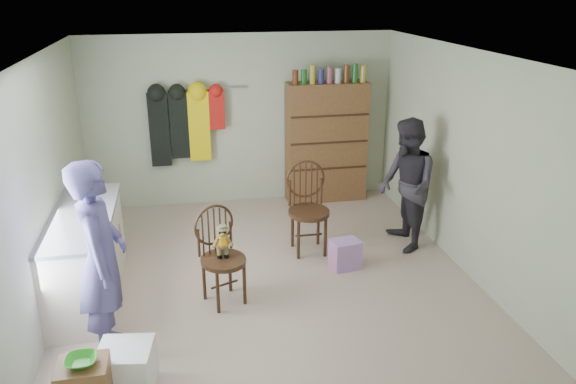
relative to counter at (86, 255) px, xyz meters
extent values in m
plane|color=#C2AE9C|center=(1.95, 0.00, -0.47)|extent=(5.00, 5.00, 0.00)
plane|color=beige|center=(1.95, 2.50, 0.78)|extent=(4.50, 0.00, 4.50)
plane|color=beige|center=(-0.30, 0.00, 0.78)|extent=(0.00, 5.00, 5.00)
plane|color=beige|center=(4.20, 0.00, 0.78)|extent=(0.00, 5.00, 5.00)
plane|color=white|center=(1.95, 0.00, 2.03)|extent=(5.00, 5.00, 0.00)
cube|color=silver|center=(0.00, 0.00, -0.02)|extent=(0.60, 1.80, 0.90)
cube|color=slate|center=(0.00, 0.00, 0.45)|extent=(0.64, 1.86, 0.04)
cylinder|color=#99999E|center=(0.31, -0.45, 0.07)|extent=(0.02, 0.02, 0.14)
cylinder|color=#99999E|center=(0.31, 0.45, 0.07)|extent=(0.02, 0.02, 0.14)
imported|color=green|center=(0.22, -1.94, 0.08)|extent=(0.23, 0.23, 0.06)
cube|color=white|center=(0.50, -1.63, -0.27)|extent=(0.48, 0.46, 0.41)
cylinder|color=#3D2515|center=(1.40, -0.42, 0.01)|extent=(0.60, 0.60, 0.05)
cylinder|color=#3D2515|center=(1.32, -0.62, -0.24)|extent=(0.04, 0.04, 0.46)
cylinder|color=#3D2515|center=(1.60, -0.50, -0.24)|extent=(0.04, 0.04, 0.46)
cylinder|color=#3D2515|center=(1.20, -0.32, -0.24)|extent=(0.04, 0.04, 0.46)
cylinder|color=#3D2515|center=(1.48, -0.21, -0.24)|extent=(0.04, 0.04, 0.46)
torus|color=#3D2515|center=(1.33, -0.25, 0.34)|extent=(0.43, 0.20, 0.45)
cylinder|color=#3D2515|center=(1.16, -0.33, 0.19)|extent=(0.03, 0.03, 0.31)
cylinder|color=#3D2515|center=(1.51, -0.18, 0.19)|extent=(0.03, 0.03, 0.31)
cylinder|color=yellow|center=(1.40, -0.40, 0.23)|extent=(0.11, 0.11, 0.11)
cylinder|color=#475128|center=(1.40, -0.40, 0.12)|extent=(0.07, 0.07, 0.17)
sphere|color=#9E7042|center=(1.40, -0.40, 0.33)|extent=(0.10, 0.10, 0.10)
cylinder|color=#475128|center=(1.40, -0.40, 0.38)|extent=(0.09, 0.09, 0.03)
cube|color=black|center=(1.40, -0.44, 0.34)|extent=(0.07, 0.01, 0.02)
cylinder|color=#3D2515|center=(2.53, 0.56, 0.06)|extent=(0.51, 0.51, 0.05)
cylinder|color=#3D2515|center=(2.37, 0.39, -0.22)|extent=(0.04, 0.04, 0.50)
cylinder|color=#3D2515|center=(2.70, 0.39, -0.22)|extent=(0.04, 0.04, 0.50)
cylinder|color=#3D2515|center=(2.36, 0.74, -0.22)|extent=(0.04, 0.04, 0.50)
cylinder|color=#3D2515|center=(2.70, 0.74, -0.22)|extent=(0.04, 0.04, 0.50)
torus|color=#3D2515|center=(2.53, 0.76, 0.42)|extent=(0.49, 0.04, 0.49)
cylinder|color=#3D2515|center=(2.33, 0.75, 0.25)|extent=(0.03, 0.03, 0.34)
cylinder|color=#3D2515|center=(2.73, 0.75, 0.25)|extent=(0.03, 0.03, 0.34)
cube|color=pink|center=(2.86, 0.07, -0.30)|extent=(0.36, 0.30, 0.34)
imported|color=#4C4580|center=(0.31, -1.04, 0.44)|extent=(0.46, 0.68, 1.82)
imported|color=#2D2B33|center=(3.74, 0.47, 0.35)|extent=(0.65, 0.82, 1.65)
cube|color=brown|center=(3.20, 2.30, 0.43)|extent=(1.20, 0.38, 1.80)
cube|color=#3D2515|center=(3.20, 2.11, 0.08)|extent=(1.16, 0.02, 0.03)
cube|color=#3D2515|center=(3.20, 2.11, 0.48)|extent=(1.16, 0.02, 0.03)
cube|color=#3D2515|center=(3.20, 2.11, 0.88)|extent=(1.16, 0.02, 0.03)
cylinder|color=#592D14|center=(2.70, 2.20, 1.43)|extent=(0.09, 0.09, 0.21)
cylinder|color=#19591E|center=(2.82, 2.20, 1.43)|extent=(0.08, 0.08, 0.21)
cylinder|color=#A59933|center=(2.95, 2.20, 1.46)|extent=(0.08, 0.08, 0.26)
cylinder|color=navy|center=(3.07, 2.20, 1.43)|extent=(0.08, 0.08, 0.21)
cylinder|color=#8C3F59|center=(3.20, 2.20, 1.44)|extent=(0.08, 0.08, 0.23)
cylinder|color=#B2B2B7|center=(3.32, 2.20, 1.43)|extent=(0.09, 0.09, 0.21)
cylinder|color=#592D14|center=(3.45, 2.20, 1.46)|extent=(0.09, 0.09, 0.26)
cylinder|color=#19591E|center=(3.57, 2.20, 1.46)|extent=(0.08, 0.08, 0.27)
cylinder|color=#A59933|center=(3.70, 2.20, 1.45)|extent=(0.09, 0.09, 0.24)
cylinder|color=#99999E|center=(1.55, 2.44, 1.28)|extent=(1.00, 0.02, 0.02)
cube|color=black|center=(0.77, 2.38, 0.72)|extent=(0.28, 0.10, 1.05)
cube|color=black|center=(1.05, 2.38, 0.77)|extent=(0.26, 0.10, 0.95)
cube|color=yellow|center=(1.33, 2.38, 0.75)|extent=(0.30, 0.10, 1.00)
cube|color=red|center=(1.59, 2.38, 0.97)|extent=(0.22, 0.10, 0.55)
camera|label=1|loc=(1.05, -5.59, 2.69)|focal=35.00mm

